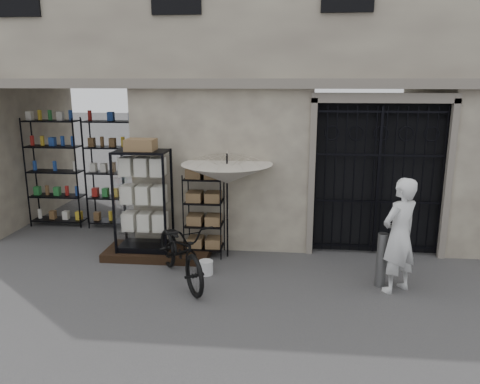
# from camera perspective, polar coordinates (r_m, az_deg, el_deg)

# --- Properties ---
(ground) EXTENTS (80.00, 80.00, 0.00)m
(ground) POSITION_cam_1_polar(r_m,az_deg,el_deg) (7.51, 5.13, -12.75)
(ground) COLOR #27272B
(ground) RESTS_ON ground
(main_building) EXTENTS (14.00, 4.00, 9.00)m
(main_building) POSITION_cam_1_polar(r_m,az_deg,el_deg) (10.80, 5.97, 19.75)
(main_building) COLOR #AEA58C
(main_building) RESTS_ON ground
(shop_recess) EXTENTS (3.00, 1.70, 3.00)m
(shop_recess) POSITION_cam_1_polar(r_m,az_deg,el_deg) (10.71, -19.33, 3.00)
(shop_recess) COLOR black
(shop_recess) RESTS_ON ground
(shop_shelving) EXTENTS (2.70, 0.50, 2.50)m
(shop_shelving) POSITION_cam_1_polar(r_m,az_deg,el_deg) (11.22, -18.40, 2.22)
(shop_shelving) COLOR black
(shop_shelving) RESTS_ON ground
(iron_gate) EXTENTS (2.50, 0.21, 3.00)m
(iron_gate) POSITION_cam_1_polar(r_m,az_deg,el_deg) (9.36, 16.30, 1.77)
(iron_gate) COLOR black
(iron_gate) RESTS_ON ground
(step_platform) EXTENTS (2.00, 0.90, 0.15)m
(step_platform) POSITION_cam_1_polar(r_m,az_deg,el_deg) (9.23, -9.92, -7.26)
(step_platform) COLOR black
(step_platform) RESTS_ON ground
(display_cabinet) EXTENTS (1.07, 0.80, 2.07)m
(display_cabinet) POSITION_cam_1_polar(r_m,az_deg,el_deg) (8.98, -11.68, -1.67)
(display_cabinet) COLOR black
(display_cabinet) RESTS_ON step_platform
(wire_rack) EXTENTS (0.81, 0.67, 1.61)m
(wire_rack) POSITION_cam_1_polar(r_m,az_deg,el_deg) (8.99, -4.39, -2.84)
(wire_rack) COLOR black
(wire_rack) RESTS_ON ground
(market_umbrella) EXTENTS (1.48, 1.51, 2.40)m
(market_umbrella) POSITION_cam_1_polar(r_m,az_deg,el_deg) (8.63, -1.60, 2.91)
(market_umbrella) COLOR black
(market_umbrella) RESTS_ON ground
(white_bucket) EXTENTS (0.26, 0.26, 0.24)m
(white_bucket) POSITION_cam_1_polar(r_m,az_deg,el_deg) (8.30, -4.19, -9.16)
(white_bucket) COLOR silver
(white_bucket) RESTS_ON ground
(bicycle) EXTENTS (1.18, 1.29, 2.05)m
(bicycle) POSITION_cam_1_polar(r_m,az_deg,el_deg) (8.15, -7.13, -10.61)
(bicycle) COLOR black
(bicycle) RESTS_ON ground
(steel_bollard) EXTENTS (0.22, 0.22, 0.91)m
(steel_bollard) POSITION_cam_1_polar(r_m,az_deg,el_deg) (8.05, 16.86, -7.94)
(steel_bollard) COLOR slate
(steel_bollard) RESTS_ON ground
(shopkeeper) EXTENTS (1.66, 1.90, 0.45)m
(shopkeeper) POSITION_cam_1_polar(r_m,az_deg,el_deg) (8.13, 18.33, -11.30)
(shopkeeper) COLOR silver
(shopkeeper) RESTS_ON ground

